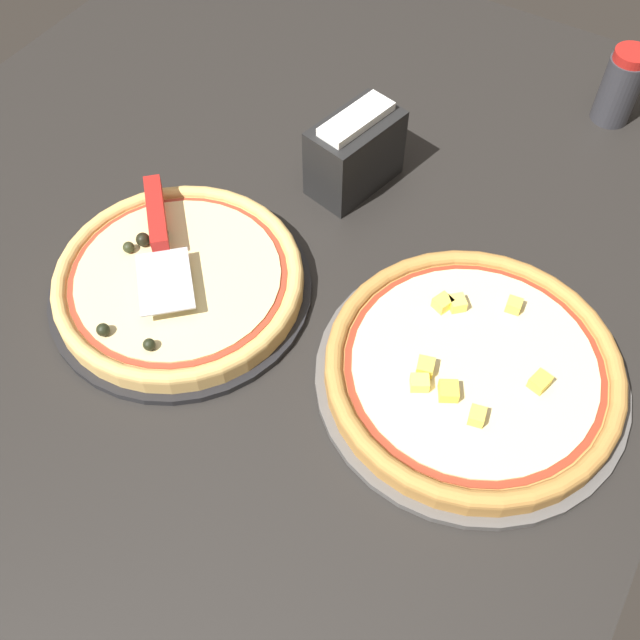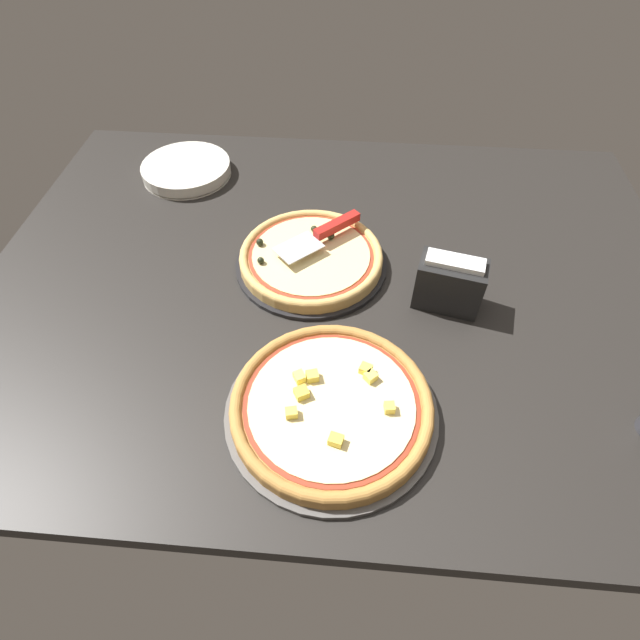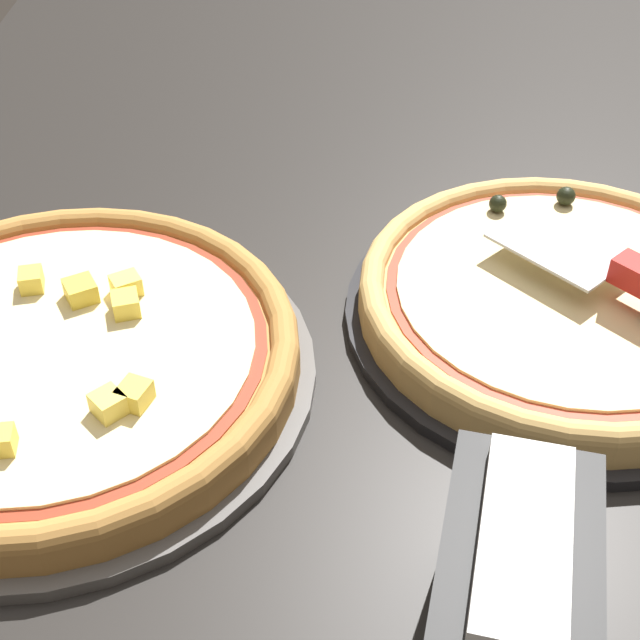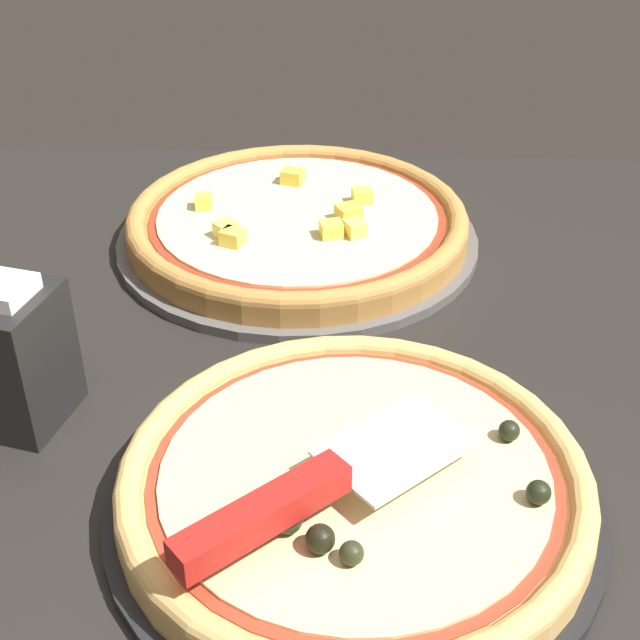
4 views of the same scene
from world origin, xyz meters
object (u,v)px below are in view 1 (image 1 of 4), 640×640
at_px(parmesan_shaker, 621,86).
at_px(napkin_holder, 355,152).
at_px(pizza_front, 179,279).
at_px(serving_spatula, 158,227).
at_px(pizza_back, 474,368).

height_order(parmesan_shaker, napkin_holder, napkin_holder).
height_order(pizza_front, serving_spatula, serving_spatula).
bearing_deg(serving_spatula, pizza_front, 56.52).
relative_size(pizza_front, parmesan_shaker, 2.69).
height_order(pizza_front, pizza_back, pizza_front).
height_order(serving_spatula, napkin_holder, napkin_holder).
height_order(pizza_back, serving_spatula, serving_spatula).
bearing_deg(serving_spatula, napkin_holder, 150.52).
bearing_deg(pizza_front, serving_spatula, -123.48).
distance_m(pizza_front, serving_spatula, 0.07).
bearing_deg(pizza_front, napkin_holder, 162.42).
relative_size(pizza_back, parmesan_shaker, 2.95).
height_order(pizza_back, napkin_holder, napkin_holder).
xyz_separation_m(pizza_back, napkin_holder, (-0.22, -0.29, 0.03)).
relative_size(parmesan_shaker, napkin_holder, 0.81).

